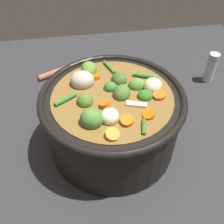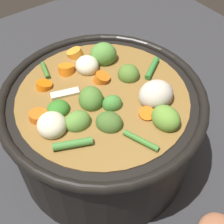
% 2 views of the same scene
% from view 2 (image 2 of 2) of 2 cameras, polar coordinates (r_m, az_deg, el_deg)
% --- Properties ---
extents(ground_plane, '(1.10, 1.10, 0.00)m').
position_cam_2_polar(ground_plane, '(0.56, -1.43, -7.84)').
color(ground_plane, '#2D2D30').
extents(cooking_pot, '(0.31, 0.31, 0.18)m').
position_cam_2_polar(cooking_pot, '(0.49, -1.59, -2.48)').
color(cooking_pot, black).
rests_on(cooking_pot, ground_plane).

